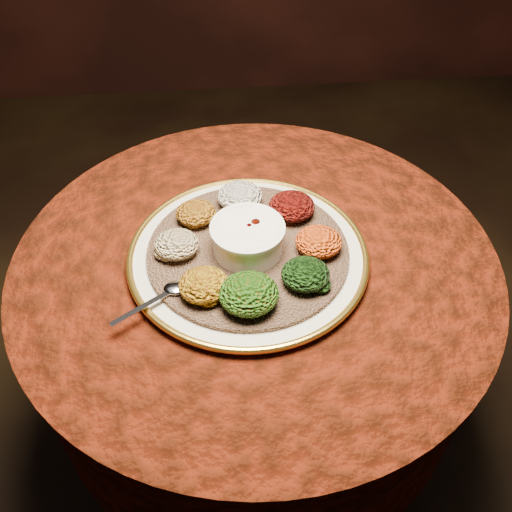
{
  "coord_description": "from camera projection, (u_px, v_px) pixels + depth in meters",
  "views": [
    {
      "loc": [
        -0.07,
        -0.79,
        1.53
      ],
      "look_at": [
        -0.0,
        -0.03,
        0.76
      ],
      "focal_mm": 40.0,
      "sensor_mm": 36.0,
      "label": 1
    }
  ],
  "objects": [
    {
      "name": "portion_tikil",
      "position": [
        319.0,
        242.0,
        1.08
      ],
      "size": [
        0.09,
        0.09,
        0.04
      ],
      "primitive_type": "ellipsoid",
      "color": "#A46C0D",
      "rests_on": "injera"
    },
    {
      "name": "portion_mixveg",
      "position": [
        249.0,
        294.0,
        0.99
      ],
      "size": [
        0.11,
        0.1,
        0.05
      ],
      "primitive_type": "ellipsoid",
      "color": "#9F2C0A",
      "rests_on": "injera"
    },
    {
      "name": "portion_kitfo",
      "position": [
        292.0,
        206.0,
        1.15
      ],
      "size": [
        0.09,
        0.09,
        0.05
      ],
      "primitive_type": "ellipsoid",
      "color": "black",
      "rests_on": "injera"
    },
    {
      "name": "portion_ayib",
      "position": [
        240.0,
        196.0,
        1.18
      ],
      "size": [
        0.09,
        0.09,
        0.05
      ],
      "primitive_type": "ellipsoid",
      "color": "beige",
      "rests_on": "injera"
    },
    {
      "name": "portion_gomen",
      "position": [
        306.0,
        274.0,
        1.02
      ],
      "size": [
        0.09,
        0.08,
        0.04
      ],
      "primitive_type": "ellipsoid",
      "color": "black",
      "rests_on": "injera"
    },
    {
      "name": "portion_timatim",
      "position": [
        177.0,
        244.0,
        1.08
      ],
      "size": [
        0.09,
        0.08,
        0.04
      ],
      "primitive_type": "ellipsoid",
      "color": "maroon",
      "rests_on": "injera"
    },
    {
      "name": "stew_bowl",
      "position": [
        248.0,
        237.0,
        1.07
      ],
      "size": [
        0.14,
        0.14,
        0.06
      ],
      "color": "white",
      "rests_on": "injera"
    },
    {
      "name": "injera",
      "position": [
        248.0,
        251.0,
        1.1
      ],
      "size": [
        0.5,
        0.5,
        0.01
      ],
      "primitive_type": "cylinder",
      "rotation": [
        0.0,
        0.0,
        0.36
      ],
      "color": "#896044",
      "rests_on": "platter"
    },
    {
      "name": "table",
      "position": [
        255.0,
        313.0,
        1.25
      ],
      "size": [
        0.96,
        0.96,
        0.73
      ],
      "color": "black",
      "rests_on": "ground"
    },
    {
      "name": "spoon",
      "position": [
        171.0,
        291.0,
        1.02
      ],
      "size": [
        0.14,
        0.1,
        0.01
      ],
      "rotation": [
        0.0,
        0.0,
        -2.55
      ],
      "color": "silver",
      "rests_on": "injera"
    },
    {
      "name": "portion_kik",
      "position": [
        204.0,
        285.0,
        1.01
      ],
      "size": [
        0.09,
        0.09,
        0.04
      ],
      "primitive_type": "ellipsoid",
      "color": "#A87E0E",
      "rests_on": "injera"
    },
    {
      "name": "portion_shiro",
      "position": [
        196.0,
        213.0,
        1.14
      ],
      "size": [
        0.08,
        0.08,
        0.04
      ],
      "primitive_type": "ellipsoid",
      "color": "#925E11",
      "rests_on": "injera"
    },
    {
      "name": "platter",
      "position": [
        248.0,
        255.0,
        1.11
      ],
      "size": [
        0.5,
        0.5,
        0.02
      ],
      "rotation": [
        0.0,
        0.0,
        -0.12
      ],
      "color": "silver",
      "rests_on": "table"
    }
  ]
}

